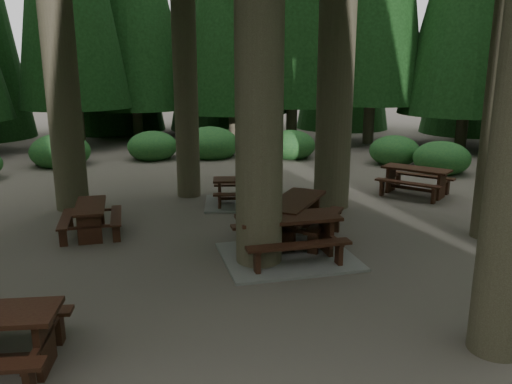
# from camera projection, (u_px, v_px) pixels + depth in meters

# --- Properties ---
(ground) EXTENTS (80.00, 80.00, 0.00)m
(ground) POSITION_uv_depth(u_px,v_px,m) (214.00, 265.00, 9.09)
(ground) COLOR #524B42
(ground) RESTS_ON ground
(picnic_table_a) EXTENTS (2.94, 2.68, 0.82)m
(picnic_table_a) POSITION_uv_depth(u_px,v_px,m) (288.00, 243.00, 9.38)
(picnic_table_a) COLOR gray
(picnic_table_a) RESTS_ON ground
(picnic_table_b) EXTENTS (1.68, 1.87, 0.67)m
(picnic_table_b) POSITION_uv_depth(u_px,v_px,m) (91.00, 215.00, 10.65)
(picnic_table_b) COLOR black
(picnic_table_b) RESTS_ON ground
(picnic_table_c) EXTENTS (2.23, 1.93, 0.69)m
(picnic_table_c) POSITION_uv_depth(u_px,v_px,m) (244.00, 196.00, 13.10)
(picnic_table_c) COLOR gray
(picnic_table_c) RESTS_ON ground
(picnic_table_d) EXTENTS (2.30, 2.19, 0.78)m
(picnic_table_d) POSITION_uv_depth(u_px,v_px,m) (416.00, 177.00, 13.96)
(picnic_table_d) COLOR black
(picnic_table_d) RESTS_ON ground
(picnic_table_f) EXTENTS (2.17, 2.40, 0.86)m
(picnic_table_f) POSITION_uv_depth(u_px,v_px,m) (294.00, 213.00, 10.36)
(picnic_table_f) COLOR black
(picnic_table_f) RESTS_ON ground
(shrub_ring) EXTENTS (23.86, 24.64, 1.49)m
(shrub_ring) POSITION_uv_depth(u_px,v_px,m) (256.00, 232.00, 9.67)
(shrub_ring) COLOR #1F5B2C
(shrub_ring) RESTS_ON ground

